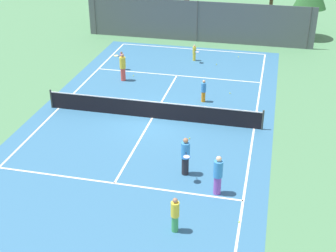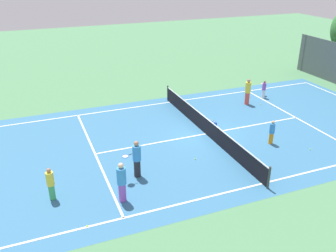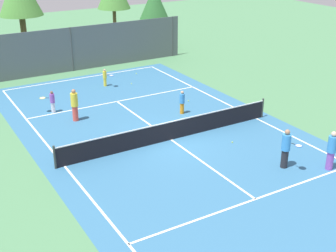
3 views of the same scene
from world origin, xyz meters
name	(u,v)px [view 3 (image 3 of 3)]	position (x,y,z in m)	size (l,w,h in m)	color
ground_plane	(171,140)	(0.00, 0.00, 0.00)	(80.00, 80.00, 0.00)	#4C8456
court_surface	(171,140)	(0.00, 0.00, 0.00)	(13.00, 25.00, 0.01)	teal
tennis_net	(171,130)	(0.00, 0.00, 0.51)	(11.90, 0.10, 1.10)	#333833
perimeter_fence	(72,50)	(0.00, 14.00, 1.60)	(18.00, 0.12, 3.20)	#515B60
tree_0	(154,3)	(8.47, 16.90, 3.85)	(2.59, 2.59, 5.33)	brown
player_0	(105,77)	(0.62, 9.51, 0.61)	(0.64, 0.79, 1.17)	yellow
player_1	(331,150)	(4.39, -6.12, 0.92)	(0.38, 0.38, 1.80)	purple
player_2	(52,101)	(-3.89, 6.66, 0.66)	(0.84, 0.59, 1.27)	silver
player_4	(286,148)	(2.81, -5.00, 0.93)	(0.55, 0.97, 1.81)	#232328
player_5	(182,102)	(2.36, 2.74, 0.69)	(0.29, 0.29, 1.35)	orange
player_6	(75,105)	(-3.20, 4.82, 0.92)	(0.39, 0.39, 1.80)	#E54C3F
ball_crate	(152,134)	(-0.66, 0.79, 0.18)	(0.40, 0.36, 0.43)	blue
tennis_ball_0	(136,74)	(3.63, 10.94, 0.03)	(0.07, 0.07, 0.07)	#CCE533
tennis_ball_1	(232,142)	(2.41, -1.83, 0.03)	(0.07, 0.07, 0.07)	#CCE533
tennis_ball_2	(131,84)	(2.28, 9.01, 0.03)	(0.07, 0.07, 0.07)	#CCE533
tennis_ball_3	(78,114)	(-2.78, 5.66, 0.03)	(0.07, 0.07, 0.07)	#CCE533
tennis_ball_5	(188,101)	(3.76, 4.24, 0.03)	(0.07, 0.07, 0.07)	#CCE533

